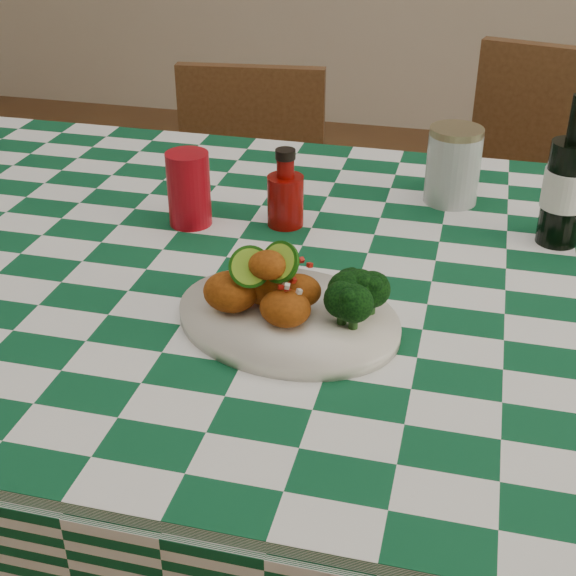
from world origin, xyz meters
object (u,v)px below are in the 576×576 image
(mason_jar, at_px, (453,165))
(wooden_chair_left, at_px, (243,245))
(wooden_chair_right, at_px, (525,265))
(red_tumbler, at_px, (189,189))
(ketchup_bottle, at_px, (285,188))
(beer_bottle, at_px, (568,172))
(dining_table, at_px, (292,465))
(plate, at_px, (288,319))
(fried_chicken_pile, at_px, (270,281))

(mason_jar, height_order, wooden_chair_left, mason_jar)
(mason_jar, bearing_deg, wooden_chair_right, 67.34)
(red_tumbler, distance_m, wooden_chair_right, 0.93)
(ketchup_bottle, relative_size, beer_bottle, 0.55)
(dining_table, distance_m, beer_bottle, 0.66)
(wooden_chair_right, bearing_deg, ketchup_bottle, -112.51)
(dining_table, relative_size, beer_bottle, 7.13)
(plate, height_order, wooden_chair_left, wooden_chair_left)
(dining_table, height_order, fried_chicken_pile, fried_chicken_pile)
(mason_jar, height_order, beer_bottle, beer_bottle)
(dining_table, relative_size, red_tumbler, 13.73)
(red_tumbler, relative_size, ketchup_bottle, 0.94)
(beer_bottle, bearing_deg, red_tumbler, -172.68)
(ketchup_bottle, height_order, beer_bottle, beer_bottle)
(dining_table, relative_size, plate, 5.52)
(mason_jar, xyz_separation_m, wooden_chair_right, (0.18, 0.43, -0.39))
(plate, relative_size, ketchup_bottle, 2.34)
(plate, distance_m, fried_chicken_pile, 0.06)
(dining_table, distance_m, red_tumbler, 0.50)
(fried_chicken_pile, bearing_deg, ketchup_bottle, 100.34)
(ketchup_bottle, relative_size, mason_jar, 0.98)
(beer_bottle, height_order, wooden_chair_right, beer_bottle)
(fried_chicken_pile, bearing_deg, plate, -0.00)
(dining_table, height_order, ketchup_bottle, ketchup_bottle)
(red_tumbler, relative_size, wooden_chair_left, 0.15)
(dining_table, relative_size, wooden_chair_right, 1.80)
(wooden_chair_left, bearing_deg, red_tumbler, -86.47)
(ketchup_bottle, height_order, mason_jar, mason_jar)
(dining_table, distance_m, wooden_chair_right, 0.82)
(plate, xyz_separation_m, wooden_chair_left, (-0.35, 0.90, -0.38))
(dining_table, xyz_separation_m, red_tumbler, (-0.19, 0.10, 0.45))
(fried_chicken_pile, height_order, mason_jar, mason_jar)
(dining_table, height_order, red_tumbler, red_tumbler)
(plate, xyz_separation_m, beer_bottle, (0.35, 0.33, 0.11))
(ketchup_bottle, bearing_deg, mason_jar, 32.29)
(beer_bottle, bearing_deg, fried_chicken_pile, -138.09)
(ketchup_bottle, xyz_separation_m, wooden_chair_left, (-0.27, 0.61, -0.43))
(ketchup_bottle, bearing_deg, plate, -75.21)
(plate, height_order, fried_chicken_pile, fried_chicken_pile)
(plate, distance_m, wooden_chair_left, 1.04)
(fried_chicken_pile, bearing_deg, wooden_chair_left, 109.63)
(dining_table, distance_m, wooden_chair_left, 0.80)
(red_tumbler, bearing_deg, fried_chicken_pile, -51.80)
(fried_chicken_pile, distance_m, mason_jar, 0.49)
(wooden_chair_left, bearing_deg, ketchup_bottle, -73.03)
(ketchup_bottle, distance_m, wooden_chair_left, 0.79)
(fried_chicken_pile, distance_m, beer_bottle, 0.50)
(red_tumbler, height_order, wooden_chair_right, wooden_chair_right)
(dining_table, xyz_separation_m, mason_jar, (0.21, 0.29, 0.46))
(fried_chicken_pile, distance_m, ketchup_bottle, 0.30)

